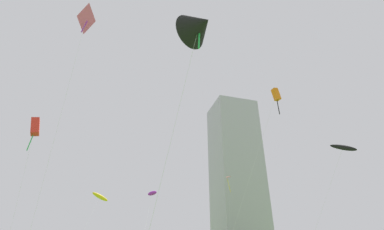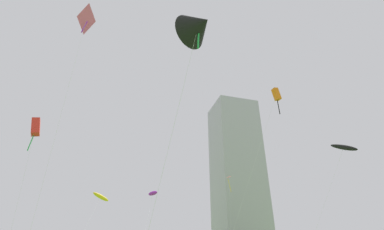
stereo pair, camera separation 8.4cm
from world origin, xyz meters
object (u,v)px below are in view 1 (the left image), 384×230
kite_flying_6 (35,127)px  kite_flying_0 (276,95)px  kite_flying_3 (199,26)px  kite_flying_4 (100,197)px  kite_flying_2 (228,180)px  distant_highrise_0 (236,176)px  kite_flying_7 (343,148)px  kite_flying_5 (152,193)px  kite_flying_1 (86,20)px

kite_flying_6 → kite_flying_0: bearing=-22.2°
kite_flying_3 → kite_flying_4: (0.32, 42.95, -1.81)m
kite_flying_2 → distant_highrise_0: bearing=55.0°
kite_flying_0 → kite_flying_2: size_ratio=1.20×
kite_flying_7 → kite_flying_2: bearing=96.8°
kite_flying_0 → kite_flying_2: 28.50m
kite_flying_3 → distant_highrise_0: bearing=55.8°
kite_flying_6 → distant_highrise_0: distant_highrise_0 is taller
kite_flying_5 → kite_flying_6: kite_flying_6 is taller
kite_flying_3 → kite_flying_4: size_ratio=1.16×
kite_flying_5 → distant_highrise_0: bearing=45.7°
kite_flying_2 → kite_flying_4: size_ratio=1.38×
kite_flying_6 → kite_flying_7: bearing=-14.1°
kite_flying_0 → kite_flying_5: kite_flying_0 is taller
kite_flying_0 → kite_flying_3: bearing=-144.2°
distant_highrise_0 → kite_flying_5: bearing=-126.3°
kite_flying_1 → kite_flying_4: 33.65m
kite_flying_1 → kite_flying_7: 36.33m
kite_flying_3 → kite_flying_7: (28.63, 13.42, 1.77)m
kite_flying_1 → distant_highrise_0: distant_highrise_0 is taller
kite_flying_2 → kite_flying_4: 26.01m
distant_highrise_0 → kite_flying_6: bearing=-128.2°
kite_flying_0 → kite_flying_1: bearing=-179.7°
kite_flying_0 → kite_flying_5: (-8.30, 25.26, -8.16)m
kite_flying_3 → kite_flying_6: 25.33m
kite_flying_3 → kite_flying_5: 38.41m
kite_flying_7 → distant_highrise_0: bearing=66.1°
kite_flying_2 → kite_flying_5: bearing=-174.5°
kite_flying_0 → kite_flying_5: bearing=108.2°
kite_flying_0 → kite_flying_4: bearing=118.2°
kite_flying_2 → distant_highrise_0: (39.25, 56.12, 19.68)m
kite_flying_2 → kite_flying_7: bearing=-83.2°
kite_flying_0 → kite_flying_2: bearing=72.0°
kite_flying_0 → kite_flying_7: (11.80, 1.27, -4.85)m
kite_flying_0 → kite_flying_1: 23.86m
kite_flying_4 → kite_flying_6: size_ratio=0.78×
kite_flying_1 → kite_flying_6: 13.94m
kite_flying_0 → kite_flying_1: kite_flying_1 is taller
kite_flying_3 → distant_highrise_0: (64.81, 95.19, 22.81)m
kite_flying_3 → kite_flying_2: bearing=56.8°
kite_flying_3 → kite_flying_7: size_ratio=0.90×
kite_flying_5 → kite_flying_4: bearing=146.0°
kite_flying_0 → kite_flying_6: (-26.98, 11.00, -5.00)m
kite_flying_3 → kite_flying_5: kite_flying_3 is taller
kite_flying_5 → kite_flying_7: bearing=-50.1°
kite_flying_4 → kite_flying_7: 41.06m
kite_flying_5 → distant_highrise_0: size_ratio=0.17×
kite_flying_4 → kite_flying_6: 22.65m
kite_flying_0 → kite_flying_2: (8.73, 26.91, -3.49)m
kite_flying_3 → kite_flying_6: size_ratio=0.90×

